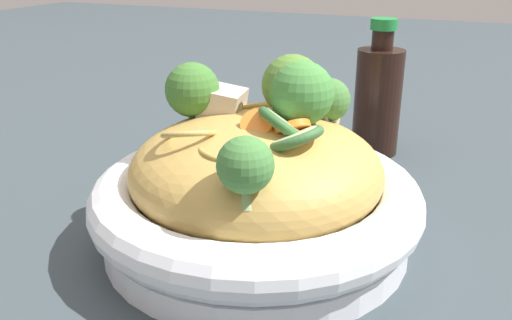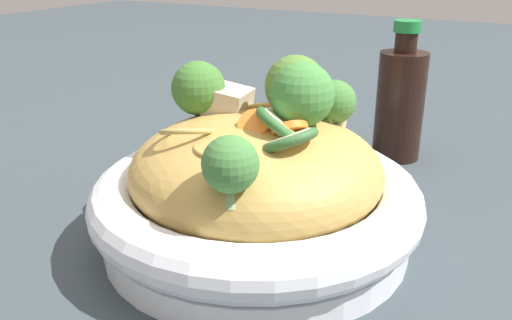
# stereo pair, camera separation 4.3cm
# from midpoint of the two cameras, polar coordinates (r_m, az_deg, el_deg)

# --- Properties ---
(ground_plane) EXTENTS (3.00, 3.00, 0.00)m
(ground_plane) POSITION_cam_midpoint_polar(r_m,az_deg,el_deg) (0.46, -2.70, -8.38)
(ground_plane) COLOR #343F44
(serving_bowl) EXTENTS (0.26, 0.26, 0.06)m
(serving_bowl) POSITION_cam_midpoint_polar(r_m,az_deg,el_deg) (0.44, -2.76, -4.94)
(serving_bowl) COLOR white
(serving_bowl) RESTS_ON ground_plane
(noodle_heap) EXTENTS (0.20, 0.20, 0.09)m
(noodle_heap) POSITION_cam_midpoint_polar(r_m,az_deg,el_deg) (0.43, -2.85, -1.04)
(noodle_heap) COLOR tan
(noodle_heap) RESTS_ON serving_bowl
(broccoli_florets) EXTENTS (0.16, 0.19, 0.08)m
(broccoli_florets) POSITION_cam_midpoint_polar(r_m,az_deg,el_deg) (0.43, -0.60, 6.49)
(broccoli_florets) COLOR #98B470
(broccoli_florets) RESTS_ON serving_bowl
(carrot_coins) EXTENTS (0.07, 0.12, 0.03)m
(carrot_coins) POSITION_cam_midpoint_polar(r_m,az_deg,el_deg) (0.42, -0.19, 4.20)
(carrot_coins) COLOR orange
(carrot_coins) RESTS_ON serving_bowl
(zucchini_slices) EXTENTS (0.07, 0.07, 0.03)m
(zucchini_slices) POSITION_cam_midpoint_polar(r_m,az_deg,el_deg) (0.39, 0.34, 2.91)
(zucchini_slices) COLOR beige
(zucchini_slices) RESTS_ON serving_bowl
(chicken_chunks) EXTENTS (0.11, 0.07, 0.03)m
(chicken_chunks) POSITION_cam_midpoint_polar(r_m,az_deg,el_deg) (0.45, -3.60, 5.50)
(chicken_chunks) COLOR beige
(chicken_chunks) RESTS_ON serving_bowl
(soy_sauce_bottle) EXTENTS (0.05, 0.05, 0.15)m
(soy_sauce_bottle) POSITION_cam_midpoint_polar(r_m,az_deg,el_deg) (0.63, 10.68, 6.31)
(soy_sauce_bottle) COLOR black
(soy_sauce_bottle) RESTS_ON ground_plane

